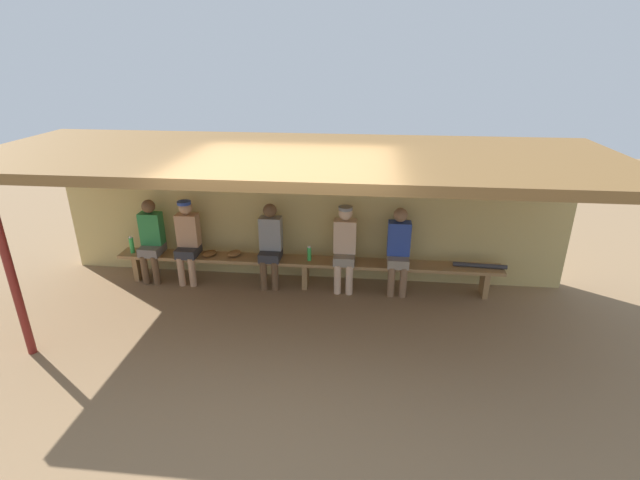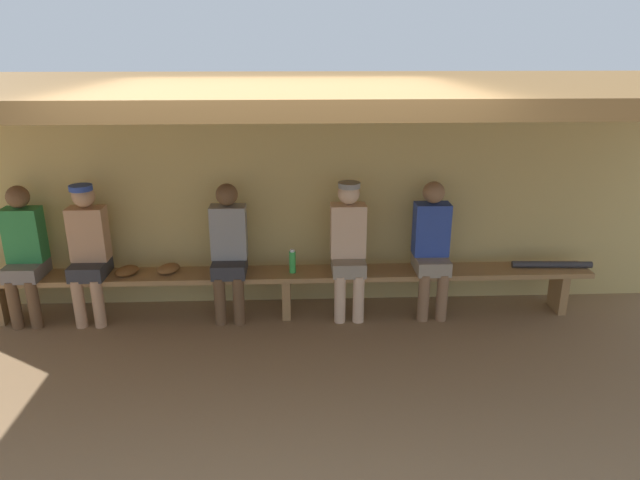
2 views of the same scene
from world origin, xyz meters
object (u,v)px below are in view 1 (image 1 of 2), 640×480
(player_rightmost, at_px, (345,244))
(baseball_glove_worn, at_px, (234,253))
(player_near_post, at_px, (399,248))
(player_in_blue, at_px, (270,242))
(player_with_sunglasses, at_px, (188,238))
(support_post, at_px, (11,273))
(baseball_glove_dark_brown, at_px, (210,253))
(water_bottle_green, at_px, (309,254))
(baseball_bat, at_px, (480,265))
(bench, at_px, (305,264))
(player_leftmost, at_px, (151,237))
(water_bottle_blue, at_px, (132,245))

(player_rightmost, xyz_separation_m, baseball_glove_worn, (-1.75, 0.02, -0.24))
(player_rightmost, height_order, player_near_post, player_rightmost)
(player_in_blue, distance_m, player_with_sunglasses, 1.33)
(support_post, distance_m, baseball_glove_dark_brown, 2.70)
(player_with_sunglasses, bearing_deg, support_post, -121.26)
(water_bottle_green, distance_m, baseball_bat, 2.58)
(player_rightmost, height_order, water_bottle_green, player_rightmost)
(player_rightmost, bearing_deg, player_near_post, -0.03)
(bench, bearing_deg, baseball_glove_dark_brown, -179.20)
(support_post, bearing_deg, baseball_bat, 19.92)
(player_near_post, distance_m, player_leftmost, 3.90)
(bench, height_order, baseball_bat, baseball_bat)
(water_bottle_blue, relative_size, baseball_glove_worn, 1.16)
(water_bottle_blue, height_order, baseball_glove_dark_brown, water_bottle_blue)
(bench, distance_m, baseball_glove_worn, 1.15)
(player_in_blue, relative_size, baseball_glove_worn, 5.56)
(player_with_sunglasses, bearing_deg, bench, -0.11)
(baseball_bat, bearing_deg, water_bottle_green, -176.23)
(bench, relative_size, baseball_glove_worn, 25.00)
(support_post, xyz_separation_m, baseball_glove_worn, (2.01, 2.12, -0.60))
(player_in_blue, height_order, player_leftmost, same)
(player_rightmost, xyz_separation_m, player_leftmost, (-3.08, -0.00, -0.02))
(baseball_bat, bearing_deg, player_near_post, -176.71)
(water_bottle_blue, distance_m, baseball_glove_worn, 1.67)
(player_leftmost, relative_size, water_bottle_green, 5.60)
(support_post, xyz_separation_m, water_bottle_blue, (0.34, 2.08, -0.51))
(player_near_post, bearing_deg, player_rightmost, 179.97)
(bench, bearing_deg, water_bottle_blue, -179.63)
(player_rightmost, relative_size, water_bottle_green, 5.64)
(baseball_glove_worn, relative_size, baseball_bat, 0.31)
(player_near_post, height_order, water_bottle_green, player_near_post)
(player_near_post, xyz_separation_m, water_bottle_green, (-1.36, -0.02, -0.16))
(support_post, distance_m, player_near_post, 5.05)
(support_post, xyz_separation_m, player_with_sunglasses, (1.28, 2.10, -0.35))
(baseball_bat, bearing_deg, water_bottle_blue, -176.38)
(player_leftmost, bearing_deg, player_rightmost, 0.01)
(player_rightmost, relative_size, water_bottle_blue, 4.84)
(player_in_blue, bearing_deg, player_leftmost, 180.00)
(player_in_blue, xyz_separation_m, water_bottle_green, (0.61, -0.02, -0.16))
(player_leftmost, xyz_separation_m, water_bottle_blue, (-0.34, -0.02, -0.14))
(player_leftmost, bearing_deg, player_near_post, 0.00)
(player_rightmost, xyz_separation_m, player_in_blue, (-1.15, -0.00, -0.02))
(player_with_sunglasses, bearing_deg, baseball_glove_worn, 1.20)
(player_leftmost, relative_size, baseball_glove_dark_brown, 5.56)
(support_post, bearing_deg, player_near_post, 24.70)
(player_near_post, bearing_deg, baseball_glove_worn, 179.65)
(player_in_blue, bearing_deg, baseball_glove_worn, 178.48)
(bench, xyz_separation_m, baseball_bat, (2.65, -0.00, 0.11))
(player_with_sunglasses, xyz_separation_m, baseball_bat, (4.52, -0.00, -0.25))
(baseball_glove_worn, bearing_deg, player_rightmost, -49.80)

